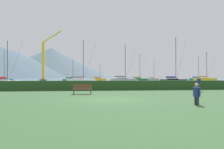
# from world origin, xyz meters

# --- Properties ---
(ground_plane) EXTENTS (1000.00, 1000.00, 0.00)m
(ground_plane) POSITION_xyz_m (0.00, 0.00, 0.00)
(ground_plane) COLOR #385B33
(harbor_water) EXTENTS (320.00, 246.00, 0.00)m
(harbor_water) POSITION_xyz_m (0.00, 137.00, 0.00)
(harbor_water) COLOR gray
(harbor_water) RESTS_ON ground_plane
(hedge_line) EXTENTS (80.00, 1.20, 1.15)m
(hedge_line) POSITION_xyz_m (0.00, 11.00, 0.58)
(hedge_line) COLOR #284C23
(hedge_line) RESTS_ON ground_plane
(sailboat_slip_0) EXTENTS (8.60, 3.40, 11.19)m
(sailboat_slip_0) POSITION_xyz_m (9.16, 46.90, 0.71)
(sailboat_slip_0) COLOR #9E9EA3
(sailboat_slip_0) RESTS_ON harbor_water
(sailboat_slip_1) EXTENTS (6.51, 1.93, 7.43)m
(sailboat_slip_1) POSITION_xyz_m (-6.35, 55.50, 0.54)
(sailboat_slip_1) COLOR #236B38
(sailboat_slip_1) RESTS_ON harbor_water
(sailboat_slip_2) EXTENTS (8.77, 3.25, 10.05)m
(sailboat_slip_2) POSITION_xyz_m (38.83, 54.43, 0.71)
(sailboat_slip_2) COLOR gold
(sailboat_slip_2) RESTS_ON harbor_water
(sailboat_slip_3) EXTENTS (7.57, 2.44, 10.93)m
(sailboat_slip_3) POSITION_xyz_m (-29.45, 60.62, 0.64)
(sailboat_slip_3) COLOR #19707A
(sailboat_slip_3) RESTS_ON harbor_water
(sailboat_slip_4) EXTENTS (6.86, 2.17, 8.54)m
(sailboat_slip_4) POSITION_xyz_m (-17.10, 28.15, 0.57)
(sailboat_slip_4) COLOR white
(sailboat_slip_4) RESTS_ON harbor_water
(sailboat_slip_5) EXTENTS (7.72, 3.38, 11.58)m
(sailboat_slip_5) POSITION_xyz_m (20.29, 36.63, 0.65)
(sailboat_slip_5) COLOR black
(sailboat_slip_5) RESTS_ON harbor_water
(sailboat_slip_8) EXTENTS (6.55, 2.11, 10.01)m
(sailboat_slip_8) POSITION_xyz_m (30.07, 85.10, 0.56)
(sailboat_slip_8) COLOR #9E9EA3
(sailboat_slip_8) RESTS_ON harbor_water
(sailboat_slip_9) EXTENTS (7.52, 2.29, 10.55)m
(sailboat_slip_9) POSITION_xyz_m (18.36, 66.25, 0.64)
(sailboat_slip_9) COLOR #236B38
(sailboat_slip_9) RESTS_ON harbor_water
(sailboat_slip_10) EXTENTS (6.99, 2.51, 7.40)m
(sailboat_slip_10) POSITION_xyz_m (3.81, 79.53, 0.57)
(sailboat_slip_10) COLOR gold
(sailboat_slip_10) RESTS_ON harbor_water
(sailboat_slip_11) EXTENTS (7.56, 2.42, 10.33)m
(sailboat_slip_11) POSITION_xyz_m (45.71, 72.59, 0.63)
(sailboat_slip_11) COLOR #19707A
(sailboat_slip_11) RESTS_ON harbor_water
(sailboat_slip_12) EXTENTS (7.87, 3.16, 10.61)m
(sailboat_slip_12) POSITION_xyz_m (-2.82, 37.83, 0.65)
(sailboat_slip_12) COLOR white
(sailboat_slip_12) RESTS_ON harbor_water
(park_bench_near_path) EXTENTS (1.74, 0.49, 0.95)m
(park_bench_near_path) POSITION_xyz_m (-1.89, 4.84, 0.53)
(park_bench_near_path) COLOR brown
(park_bench_near_path) RESTS_ON ground_plane
(person_seated_viewer) EXTENTS (0.36, 0.56, 1.25)m
(person_seated_viewer) POSITION_xyz_m (4.79, -3.69, 0.69)
(person_seated_viewer) COLOR #2D3347
(person_seated_viewer) RESTS_ON ground_plane
(person_standing_walker) EXTENTS (0.36, 0.55, 1.65)m
(person_standing_walker) POSITION_xyz_m (10.68, 6.95, 0.97)
(person_standing_walker) COLOR #2D3347
(person_standing_walker) RESTS_ON ground_plane
(dock_crane) EXTENTS (6.92, 2.00, 17.11)m
(dock_crane) POSITION_xyz_m (-15.56, 57.88, 5.80)
(dock_crane) COLOR #333338
(dock_crane) RESTS_ON ground_plane
(distant_hill_east_ridge) EXTENTS (220.67, 220.67, 53.69)m
(distant_hill_east_ridge) POSITION_xyz_m (-64.58, 380.13, 26.85)
(distant_hill_east_ridge) COLOR slate
(distant_hill_east_ridge) RESTS_ON ground_plane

